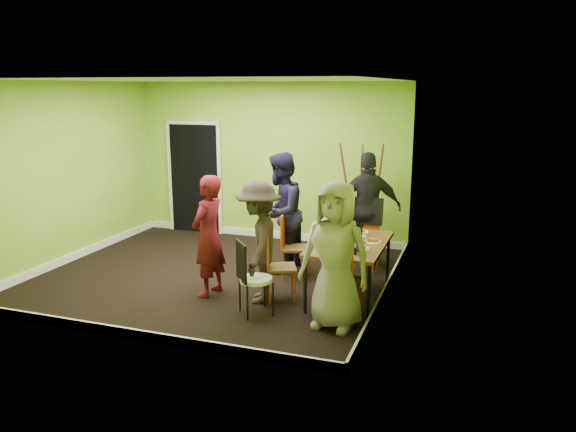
{
  "coord_description": "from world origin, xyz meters",
  "views": [
    {
      "loc": [
        3.57,
        -7.08,
        2.72
      ],
      "look_at": [
        1.12,
        0.0,
        0.98
      ],
      "focal_mm": 35.0,
      "sensor_mm": 36.0,
      "label": 1
    }
  ],
  "objects_px": {
    "blue_bottle": "(359,244)",
    "person_standing": "(209,236)",
    "chair_bentwood": "(251,274)",
    "chair_left_near": "(275,261)",
    "person_left_near": "(259,242)",
    "person_back_end": "(368,209)",
    "person_left_far": "(281,213)",
    "chair_back_end": "(367,218)",
    "person_front_end": "(335,256)",
    "chair_left_far": "(290,242)",
    "easel": "(361,199)",
    "dining_table": "(350,246)",
    "orange_bottle": "(353,236)",
    "chair_front_end": "(340,276)",
    "thermos": "(344,233)"
  },
  "relations": [
    {
      "from": "blue_bottle",
      "to": "person_standing",
      "type": "bearing_deg",
      "value": -176.66
    },
    {
      "from": "chair_bentwood",
      "to": "chair_left_near",
      "type": "bearing_deg",
      "value": 129.08
    },
    {
      "from": "person_left_near",
      "to": "person_back_end",
      "type": "bearing_deg",
      "value": 138.47
    },
    {
      "from": "person_left_near",
      "to": "chair_bentwood",
      "type": "bearing_deg",
      "value": -5.95
    },
    {
      "from": "chair_bentwood",
      "to": "person_left_far",
      "type": "height_order",
      "value": "person_left_far"
    },
    {
      "from": "chair_back_end",
      "to": "person_back_end",
      "type": "xyz_separation_m",
      "value": [
        -0.01,
        0.12,
        0.13
      ]
    },
    {
      "from": "person_front_end",
      "to": "chair_bentwood",
      "type": "bearing_deg",
      "value": -172.57
    },
    {
      "from": "chair_left_far",
      "to": "person_standing",
      "type": "distance_m",
      "value": 1.32
    },
    {
      "from": "chair_left_far",
      "to": "blue_bottle",
      "type": "height_order",
      "value": "blue_bottle"
    },
    {
      "from": "easel",
      "to": "person_left_far",
      "type": "relative_size",
      "value": 1.03
    },
    {
      "from": "person_left_far",
      "to": "chair_back_end",
      "type": "bearing_deg",
      "value": 120.52
    },
    {
      "from": "person_left_near",
      "to": "person_front_end",
      "type": "distance_m",
      "value": 1.22
    },
    {
      "from": "dining_table",
      "to": "chair_back_end",
      "type": "xyz_separation_m",
      "value": [
        -0.06,
        1.43,
        0.05
      ]
    },
    {
      "from": "person_standing",
      "to": "person_back_end",
      "type": "bearing_deg",
      "value": 147.23
    },
    {
      "from": "easel",
      "to": "blue_bottle",
      "type": "xyz_separation_m",
      "value": [
        0.48,
        -2.44,
        -0.06
      ]
    },
    {
      "from": "dining_table",
      "to": "orange_bottle",
      "type": "bearing_deg",
      "value": 90.12
    },
    {
      "from": "chair_front_end",
      "to": "blue_bottle",
      "type": "xyz_separation_m",
      "value": [
        0.14,
        0.36,
        0.3
      ]
    },
    {
      "from": "thermos",
      "to": "person_left_far",
      "type": "distance_m",
      "value": 1.36
    },
    {
      "from": "blue_bottle",
      "to": "person_left_near",
      "type": "distance_m",
      "value": 1.27
    },
    {
      "from": "chair_left_near",
      "to": "person_left_far",
      "type": "xyz_separation_m",
      "value": [
        -0.33,
        1.13,
        0.38
      ]
    },
    {
      "from": "chair_bentwood",
      "to": "blue_bottle",
      "type": "height_order",
      "value": "blue_bottle"
    },
    {
      "from": "easel",
      "to": "thermos",
      "type": "bearing_deg",
      "value": -84.24
    },
    {
      "from": "person_standing",
      "to": "chair_bentwood",
      "type": "bearing_deg",
      "value": 67.53
    },
    {
      "from": "easel",
      "to": "person_left_far",
      "type": "distance_m",
      "value": 1.61
    },
    {
      "from": "person_left_near",
      "to": "dining_table",
      "type": "bearing_deg",
      "value": 98.97
    },
    {
      "from": "chair_left_near",
      "to": "blue_bottle",
      "type": "xyz_separation_m",
      "value": [
        1.09,
        0.0,
        0.33
      ]
    },
    {
      "from": "thermos",
      "to": "person_standing",
      "type": "bearing_deg",
      "value": -163.65
    },
    {
      "from": "dining_table",
      "to": "easel",
      "type": "xyz_separation_m",
      "value": [
        -0.29,
        2.05,
        0.21
      ]
    },
    {
      "from": "blue_bottle",
      "to": "person_left_far",
      "type": "relative_size",
      "value": 0.11
    },
    {
      "from": "chair_back_end",
      "to": "orange_bottle",
      "type": "distance_m",
      "value": 1.24
    },
    {
      "from": "dining_table",
      "to": "orange_bottle",
      "type": "xyz_separation_m",
      "value": [
        -0.0,
        0.19,
        0.09
      ]
    },
    {
      "from": "chair_bentwood",
      "to": "chair_back_end",
      "type": "bearing_deg",
      "value": 118.29
    },
    {
      "from": "person_left_near",
      "to": "person_front_end",
      "type": "bearing_deg",
      "value": 52.05
    },
    {
      "from": "person_left_far",
      "to": "person_back_end",
      "type": "bearing_deg",
      "value": 125.05
    },
    {
      "from": "chair_left_near",
      "to": "orange_bottle",
      "type": "relative_size",
      "value": 11.47
    },
    {
      "from": "thermos",
      "to": "person_back_end",
      "type": "bearing_deg",
      "value": 89.63
    },
    {
      "from": "person_left_near",
      "to": "person_front_end",
      "type": "xyz_separation_m",
      "value": [
        1.12,
        -0.47,
        0.07
      ]
    },
    {
      "from": "person_front_end",
      "to": "blue_bottle",
      "type": "bearing_deg",
      "value": 83.6
    },
    {
      "from": "person_left_near",
      "to": "person_back_end",
      "type": "xyz_separation_m",
      "value": [
        1.0,
        2.03,
        0.09
      ]
    },
    {
      "from": "chair_front_end",
      "to": "easel",
      "type": "relative_size",
      "value": 0.53
    },
    {
      "from": "chair_left_far",
      "to": "person_back_end",
      "type": "distance_m",
      "value": 1.42
    },
    {
      "from": "person_left_far",
      "to": "person_standing",
      "type": "bearing_deg",
      "value": -23.69
    },
    {
      "from": "chair_left_near",
      "to": "chair_front_end",
      "type": "height_order",
      "value": "chair_front_end"
    },
    {
      "from": "chair_front_end",
      "to": "chair_back_end",
      "type": "bearing_deg",
      "value": 99.45
    },
    {
      "from": "orange_bottle",
      "to": "chair_back_end",
      "type": "bearing_deg",
      "value": 92.72
    },
    {
      "from": "chair_bentwood",
      "to": "person_left_far",
      "type": "bearing_deg",
      "value": 147.59
    },
    {
      "from": "blue_bottle",
      "to": "person_back_end",
      "type": "height_order",
      "value": "person_back_end"
    },
    {
      "from": "dining_table",
      "to": "person_back_end",
      "type": "xyz_separation_m",
      "value": [
        -0.07,
        1.55,
        0.18
      ]
    },
    {
      "from": "dining_table",
      "to": "blue_bottle",
      "type": "bearing_deg",
      "value": -63.38
    },
    {
      "from": "dining_table",
      "to": "blue_bottle",
      "type": "xyz_separation_m",
      "value": [
        0.19,
        -0.38,
        0.15
      ]
    }
  ]
}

